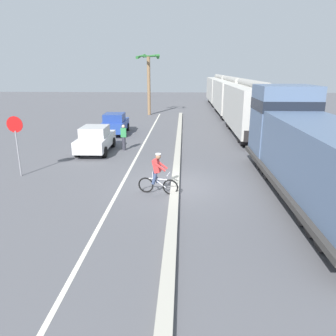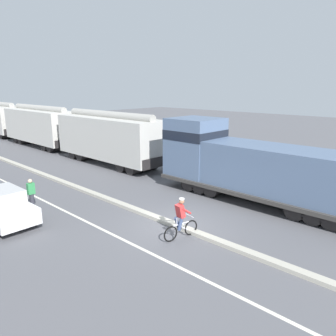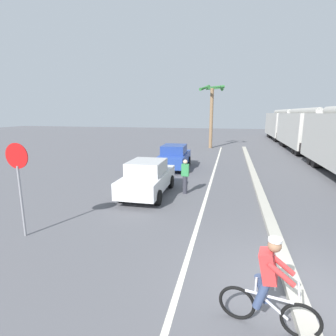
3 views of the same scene
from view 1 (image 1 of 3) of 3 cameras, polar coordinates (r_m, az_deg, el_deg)
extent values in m
plane|color=#56565B|center=(14.55, 1.26, -3.08)|extent=(120.00, 120.00, 0.00)
cube|color=#B2AD9E|center=(20.27, 1.71, 2.93)|extent=(0.36, 36.00, 0.16)
cube|color=silver|center=(20.47, -5.03, 2.79)|extent=(0.14, 36.00, 0.01)
cube|color=slate|center=(13.26, 25.10, 1.89)|extent=(2.70, 9.86, 2.40)
cube|color=slate|center=(17.79, 19.42, 7.80)|extent=(2.80, 2.80, 3.50)
cube|color=black|center=(17.69, 19.67, 10.32)|extent=(2.83, 2.83, 0.56)
cube|color=#383533|center=(14.11, 23.62, -2.18)|extent=(3.10, 11.60, 0.20)
cylinder|color=#4C4947|center=(14.16, 23.55, -2.75)|extent=(1.10, 3.00, 1.10)
cylinder|color=black|center=(17.79, 19.18, 1.39)|extent=(2.40, 1.00, 1.00)
cylinder|color=black|center=(17.05, 19.90, 0.67)|extent=(2.40, 1.00, 1.00)
cylinder|color=black|center=(16.32, 20.69, -0.12)|extent=(2.40, 1.00, 1.00)
cube|color=beige|center=(26.12, 14.12, 10.20)|extent=(2.90, 10.40, 3.10)
cylinder|color=#A09E97|center=(25.99, 14.40, 13.98)|extent=(0.60, 9.88, 0.60)
cube|color=black|center=(31.39, 12.14, 9.17)|extent=(2.61, 0.10, 0.70)
cube|color=black|center=(21.22, 16.55, 5.28)|extent=(2.61, 0.10, 0.70)
cylinder|color=black|center=(30.02, 12.52, 7.84)|extent=(2.46, 0.90, 0.90)
cylinder|color=black|center=(28.95, 12.88, 7.49)|extent=(2.46, 0.90, 0.90)
cylinder|color=black|center=(23.78, 15.04, 5.36)|extent=(2.46, 0.90, 0.90)
cylinder|color=black|center=(22.73, 15.60, 4.80)|extent=(2.46, 0.90, 0.90)
cube|color=beige|center=(37.51, 10.72, 12.30)|extent=(2.90, 10.40, 3.10)
cylinder|color=#A3A09A|center=(37.42, 10.87, 14.94)|extent=(0.60, 9.88, 0.60)
cube|color=black|center=(42.81, 9.69, 11.27)|extent=(2.61, 0.10, 0.70)
cube|color=black|center=(32.46, 11.84, 9.43)|extent=(2.61, 0.10, 0.70)
cylinder|color=black|center=(41.40, 9.90, 10.38)|extent=(2.46, 0.90, 0.90)
cylinder|color=black|center=(40.31, 10.08, 10.20)|extent=(2.46, 0.90, 0.90)
cylinder|color=black|center=(35.05, 11.15, 9.17)|extent=(2.46, 0.90, 0.90)
cylinder|color=black|center=(33.98, 11.41, 8.92)|extent=(2.46, 0.90, 0.90)
cube|color=beige|center=(49.01, 8.89, 13.40)|extent=(2.90, 10.40, 3.10)
cylinder|color=#A19F98|center=(48.94, 8.99, 15.42)|extent=(0.60, 9.88, 0.60)
cube|color=black|center=(54.30, 8.26, 12.48)|extent=(2.61, 0.10, 0.70)
cube|color=black|center=(43.89, 9.53, 11.41)|extent=(2.61, 0.10, 0.70)
cylinder|color=black|center=(52.88, 8.39, 11.82)|extent=(2.46, 0.90, 0.90)
cylinder|color=black|center=(51.79, 8.50, 11.71)|extent=(2.46, 0.90, 0.90)
cylinder|color=black|center=(46.49, 9.14, 11.11)|extent=(2.46, 0.90, 0.90)
cylinder|color=black|center=(45.40, 9.29, 10.97)|extent=(2.46, 0.90, 0.90)
cube|color=silver|center=(20.78, -12.46, 4.56)|extent=(1.77, 4.23, 0.70)
cube|color=beige|center=(20.52, -12.67, 6.24)|extent=(1.53, 1.93, 0.60)
cube|color=#1E232D|center=(21.48, -12.02, 6.61)|extent=(1.43, 0.14, 0.51)
cylinder|color=black|center=(22.29, -13.63, 4.38)|extent=(0.23, 0.64, 0.64)
cylinder|color=black|center=(21.92, -9.54, 4.42)|extent=(0.23, 0.64, 0.64)
cylinder|color=black|center=(19.86, -15.54, 2.73)|extent=(0.23, 0.64, 0.64)
cylinder|color=black|center=(19.44, -10.99, 2.75)|extent=(0.23, 0.64, 0.64)
cube|color=#28479E|center=(26.53, -9.21, 7.35)|extent=(1.82, 4.25, 0.70)
cube|color=navy|center=(26.29, -9.34, 8.70)|extent=(1.56, 1.94, 0.60)
cube|color=#1E232D|center=(27.27, -8.96, 8.90)|extent=(1.43, 0.16, 0.51)
cylinder|color=black|center=(28.00, -10.36, 7.06)|extent=(0.24, 0.65, 0.64)
cylinder|color=black|center=(27.73, -7.06, 7.12)|extent=(0.24, 0.65, 0.64)
cylinder|color=black|center=(25.50, -11.47, 6.05)|extent=(0.24, 0.65, 0.64)
cylinder|color=black|center=(25.20, -7.87, 6.10)|extent=(0.24, 0.65, 0.64)
torus|color=black|center=(13.42, 0.42, -3.33)|extent=(0.66, 0.18, 0.66)
torus|color=black|center=(13.68, -3.87, -2.96)|extent=(0.66, 0.18, 0.66)
cylinder|color=silver|center=(13.44, -1.76, -1.95)|extent=(0.78, 0.20, 0.05)
cylinder|color=silver|center=(13.48, -1.34, -2.70)|extent=(0.48, 0.14, 0.36)
cylinder|color=silver|center=(13.45, -2.67, -1.27)|extent=(0.04, 0.04, 0.30)
cylinder|color=silver|center=(13.26, 0.09, -1.07)|extent=(0.13, 0.48, 0.04)
cylinder|color=#38476B|center=(13.55, -2.14, -1.57)|extent=(0.32, 0.19, 0.52)
cylinder|color=#38476B|center=(13.37, -2.37, -1.84)|extent=(0.29, 0.19, 0.52)
cube|color=red|center=(13.28, -1.99, 0.40)|extent=(0.39, 0.40, 0.57)
sphere|color=#9E7051|center=(13.16, -1.71, 2.01)|extent=(0.22, 0.22, 0.22)
cylinder|color=white|center=(13.13, -1.72, 2.43)|extent=(0.22, 0.22, 0.05)
cylinder|color=red|center=(13.38, -0.98, 0.53)|extent=(0.47, 0.18, 0.36)
cylinder|color=red|center=(13.08, -1.33, 0.15)|extent=(0.47, 0.18, 0.36)
cylinder|color=gray|center=(17.10, -24.60, 2.27)|extent=(0.07, 0.07, 2.20)
cylinder|color=red|center=(16.86, -25.15, 6.89)|extent=(0.76, 0.03, 0.76)
cylinder|color=white|center=(16.87, -25.13, 6.90)|extent=(0.48, 0.02, 0.48)
cylinder|color=#846647|center=(37.18, -3.36, 14.00)|extent=(0.36, 0.36, 6.23)
cone|color=#2D7033|center=(36.99, -2.00, 18.91)|extent=(0.47, 1.85, 0.55)
cone|color=#2D7033|center=(38.01, -3.03, 18.84)|extent=(1.84, 0.66, 0.40)
cone|color=#2D7033|center=(37.64, -4.67, 18.83)|extent=(1.09, 1.78, 0.66)
cone|color=#2D7033|center=(36.74, -4.75, 18.88)|extent=(1.27, 1.67, 0.32)
cone|color=#2D7033|center=(36.31, -2.94, 18.93)|extent=(1.77, 1.07, 0.39)
cylinder|color=#33333D|center=(20.99, -7.68, 4.24)|extent=(0.22, 0.22, 0.85)
cube|color=#338C4C|center=(20.85, -7.75, 6.13)|extent=(0.34, 0.22, 0.56)
sphere|color=beige|center=(20.78, -7.80, 7.19)|extent=(0.20, 0.20, 0.20)
camera|label=2|loc=(11.37, -65.57, 12.83)|focal=35.00mm
camera|label=3|loc=(8.71, -9.25, 8.48)|focal=28.00mm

